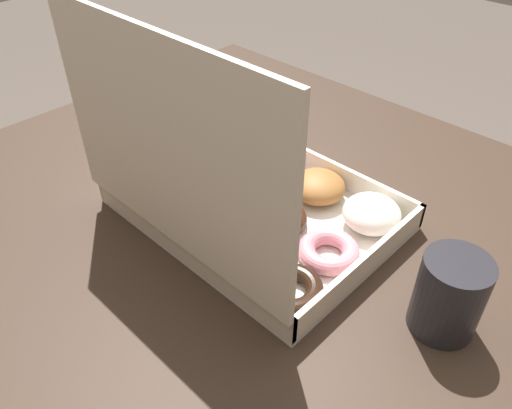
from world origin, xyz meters
name	(u,v)px	position (x,y,z in m)	size (l,w,h in m)	color
dining_table	(231,248)	(0.00, 0.00, 0.63)	(1.04, 1.02, 0.73)	#38281E
donut_box	(248,194)	(-0.05, 0.00, 0.78)	(0.41, 0.31, 0.34)	silver
coffee_mug	(449,294)	(-0.36, -0.02, 0.78)	(0.08, 0.08, 0.11)	#232328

